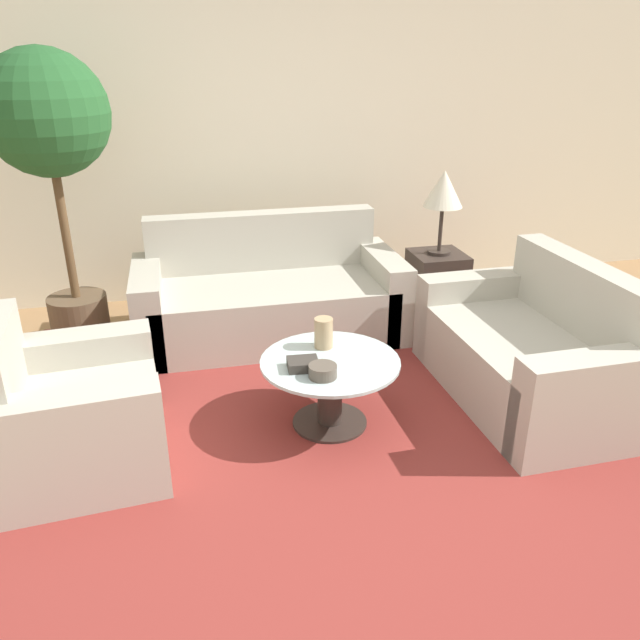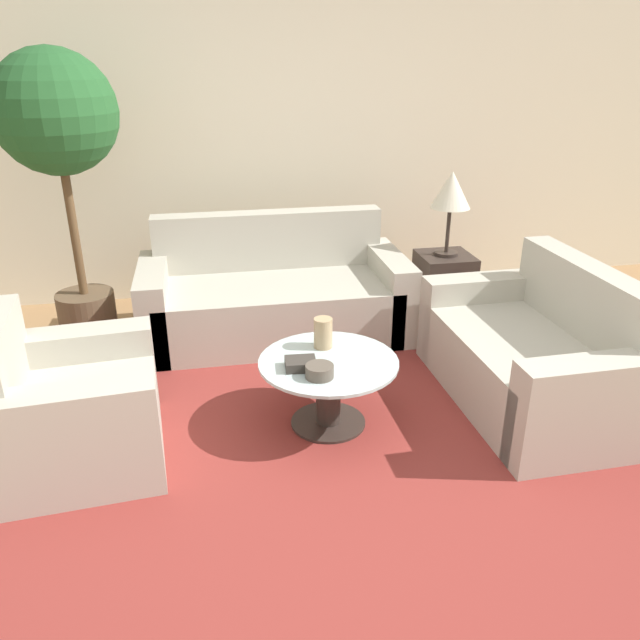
% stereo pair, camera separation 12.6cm
% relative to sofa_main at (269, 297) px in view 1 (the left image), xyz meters
% --- Properties ---
extents(ground_plane, '(14.00, 14.00, 0.00)m').
position_rel_sofa_main_xyz_m(ground_plane, '(0.10, -2.01, -0.28)').
color(ground_plane, '#9E754C').
extents(wall_back, '(10.00, 0.06, 2.60)m').
position_rel_sofa_main_xyz_m(wall_back, '(0.10, 0.95, 1.02)').
color(wall_back, beige).
rests_on(wall_back, ground_plane).
extents(rug, '(3.68, 3.55, 0.01)m').
position_rel_sofa_main_xyz_m(rug, '(0.14, -1.36, -0.28)').
color(rug, maroon).
rests_on(rug, ground_plane).
extents(sofa_main, '(1.94, 0.89, 0.87)m').
position_rel_sofa_main_xyz_m(sofa_main, '(0.00, 0.00, 0.00)').
color(sofa_main, '#B2AD9E').
rests_on(sofa_main, ground_plane).
extents(armchair, '(0.89, 0.94, 0.83)m').
position_rel_sofa_main_xyz_m(armchair, '(-1.26, -1.43, 0.00)').
color(armchair, '#B2AD9E').
rests_on(armchair, ground_plane).
extents(loveseat, '(0.87, 1.49, 0.85)m').
position_rel_sofa_main_xyz_m(loveseat, '(1.45, -1.32, -0.00)').
color(loveseat, '#B2AD9E').
rests_on(loveseat, ground_plane).
extents(coffee_table, '(0.78, 0.78, 0.41)m').
position_rel_sofa_main_xyz_m(coffee_table, '(0.14, -1.36, -0.01)').
color(coffee_table, '#332823').
rests_on(coffee_table, ground_plane).
extents(side_table, '(0.40, 0.40, 0.54)m').
position_rel_sofa_main_xyz_m(side_table, '(1.35, -0.01, -0.01)').
color(side_table, '#332823').
rests_on(side_table, ground_plane).
extents(table_lamp, '(0.30, 0.30, 0.64)m').
position_rel_sofa_main_xyz_m(table_lamp, '(1.35, -0.01, 0.74)').
color(table_lamp, '#332823').
rests_on(table_lamp, side_table).
extents(potted_plant, '(0.81, 0.81, 2.03)m').
position_rel_sofa_main_xyz_m(potted_plant, '(-1.38, 0.12, 1.19)').
color(potted_plant, brown).
rests_on(potted_plant, ground_plane).
extents(vase, '(0.11, 0.11, 0.18)m').
position_rel_sofa_main_xyz_m(vase, '(0.14, -1.18, 0.22)').
color(vase, tan).
rests_on(vase, coffee_table).
extents(bowl, '(0.15, 0.15, 0.07)m').
position_rel_sofa_main_xyz_m(bowl, '(0.06, -1.54, 0.16)').
color(bowl, brown).
rests_on(bowl, coffee_table).
extents(book_stack, '(0.17, 0.14, 0.05)m').
position_rel_sofa_main_xyz_m(book_stack, '(-0.03, -1.42, 0.16)').
color(book_stack, '#38332D').
rests_on(book_stack, coffee_table).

